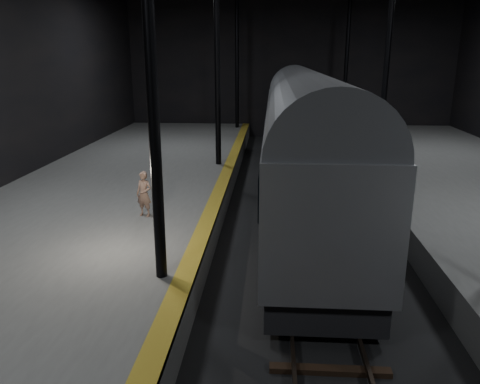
{
  "coord_description": "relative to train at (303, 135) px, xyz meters",
  "views": [
    {
      "loc": [
        -1.23,
        -13.99,
        6.06
      ],
      "look_at": [
        -2.19,
        -0.18,
        2.0
      ],
      "focal_mm": 35.0,
      "sensor_mm": 36.0,
      "label": 1
    }
  ],
  "objects": [
    {
      "name": "train",
      "position": [
        0.0,
        0.0,
        0.0
      ],
      "size": [
        3.02,
        20.17,
        5.39
      ],
      "color": "#999BA0",
      "rests_on": "ground"
    },
    {
      "name": "ground",
      "position": [
        0.0,
        -4.73,
        -3.01
      ],
      "size": [
        44.0,
        44.0,
        0.0
      ],
      "primitive_type": "plane",
      "color": "black",
      "rests_on": "ground"
    },
    {
      "name": "woman",
      "position": [
        -5.34,
        -4.48,
        -1.26
      ],
      "size": [
        0.63,
        0.51,
        1.49
      ],
      "primitive_type": "imported",
      "rotation": [
        0.0,
        0.0,
        -0.34
      ],
      "color": "#946F5B",
      "rests_on": "platform_left"
    },
    {
      "name": "tactile_strip",
      "position": [
        -3.25,
        -4.73,
        -2.0
      ],
      "size": [
        0.5,
        43.8,
        0.01
      ],
      "primitive_type": "cube",
      "color": "#93651A",
      "rests_on": "platform_left"
    },
    {
      "name": "track",
      "position": [
        0.0,
        -4.73,
        -2.94
      ],
      "size": [
        2.4,
        43.0,
        0.24
      ],
      "color": "#3F3328",
      "rests_on": "ground"
    },
    {
      "name": "platform_left",
      "position": [
        -7.5,
        -4.73,
        -2.51
      ],
      "size": [
        9.0,
        43.8,
        1.0
      ],
      "primitive_type": "cube",
      "color": "#555553",
      "rests_on": "ground"
    }
  ]
}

